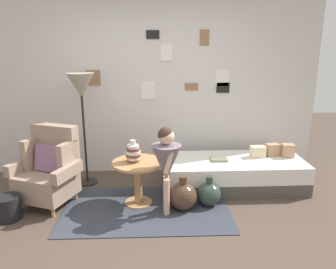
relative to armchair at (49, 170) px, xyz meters
name	(u,v)px	position (x,y,z in m)	size (l,w,h in m)	color
ground_plane	(157,240)	(1.31, -0.88, -0.44)	(12.00, 12.00, 0.00)	#4C3D33
gallery_wall	(155,87)	(1.31, 1.07, 0.86)	(4.80, 0.12, 2.60)	silver
rug	(146,208)	(1.19, -0.22, -0.43)	(1.99, 1.23, 0.01)	#333842
armchair	(49,170)	(0.00, 0.00, 0.00)	(0.88, 0.78, 0.97)	tan
daybed	(233,173)	(2.37, 0.37, -0.24)	(1.91, 0.82, 0.40)	#4C4742
pillow_head	(288,151)	(3.14, 0.45, 0.05)	(0.16, 0.12, 0.18)	tan
pillow_mid	(273,150)	(2.95, 0.52, 0.04)	(0.18, 0.12, 0.17)	tan
pillow_back	(258,152)	(2.72, 0.47, 0.04)	(0.20, 0.12, 0.15)	beige
side_table	(138,173)	(1.09, -0.07, -0.04)	(0.62, 0.62, 0.55)	tan
vase_striped	(133,153)	(1.03, -0.06, 0.23)	(0.18, 0.18, 0.27)	brown
floor_lamp	(81,90)	(0.33, 0.59, 0.89)	(0.37, 0.37, 1.56)	black
person_child	(166,160)	(1.42, -0.32, 0.22)	(0.34, 0.34, 1.05)	#D8AD8E
book_on_daybed	(219,159)	(2.16, 0.34, -0.02)	(0.22, 0.16, 0.03)	#767656
demijohn_near	(183,196)	(1.63, -0.24, -0.27)	(0.34, 0.34, 0.42)	#473323
demijohn_far	(209,194)	(1.95, -0.15, -0.29)	(0.30, 0.30, 0.38)	#2D3D33
magazine_basket	(8,208)	(-0.37, -0.39, -0.30)	(0.28, 0.28, 0.28)	black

